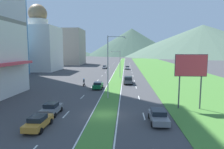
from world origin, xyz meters
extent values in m
plane|color=#424244|center=(0.00, 0.00, 0.00)|extent=(600.00, 600.00, 0.00)
cube|color=#477F33|center=(0.00, 60.00, 0.03)|extent=(3.20, 240.00, 0.06)
cube|color=#477F33|center=(20.60, 60.00, 0.03)|extent=(24.00, 240.00, 0.06)
cube|color=silver|center=(-5.10, -0.26, 0.01)|extent=(0.16, 2.80, 0.01)
cube|color=silver|center=(-5.10, 9.60, 0.01)|extent=(0.16, 2.80, 0.01)
cube|color=silver|center=(-5.10, 19.47, 0.01)|extent=(0.16, 2.80, 0.01)
cube|color=silver|center=(-5.10, 29.34, 0.01)|extent=(0.16, 2.80, 0.01)
cube|color=silver|center=(-5.10, 39.21, 0.01)|extent=(0.16, 2.80, 0.01)
cube|color=silver|center=(-5.10, 49.08, 0.01)|extent=(0.16, 2.80, 0.01)
cube|color=silver|center=(-5.10, 58.94, 0.01)|extent=(0.16, 2.80, 0.01)
cube|color=silver|center=(-5.10, 68.81, 0.01)|extent=(0.16, 2.80, 0.01)
cube|color=silver|center=(-5.10, 78.68, 0.01)|extent=(0.16, 2.80, 0.01)
cube|color=silver|center=(-5.10, 88.55, 0.01)|extent=(0.16, 2.80, 0.01)
cube|color=silver|center=(-5.10, 98.42, 0.01)|extent=(0.16, 2.80, 0.01)
cube|color=silver|center=(-5.10, 108.28, 0.01)|extent=(0.16, 2.80, 0.01)
cube|color=silver|center=(5.10, -0.26, 0.01)|extent=(0.16, 2.80, 0.01)
cube|color=silver|center=(5.10, 9.60, 0.01)|extent=(0.16, 2.80, 0.01)
cube|color=silver|center=(5.10, 19.47, 0.01)|extent=(0.16, 2.80, 0.01)
cube|color=silver|center=(5.10, 29.34, 0.01)|extent=(0.16, 2.80, 0.01)
cube|color=silver|center=(5.10, 39.21, 0.01)|extent=(0.16, 2.80, 0.01)
cube|color=silver|center=(5.10, 49.08, 0.01)|extent=(0.16, 2.80, 0.01)
cube|color=silver|center=(5.10, 58.94, 0.01)|extent=(0.16, 2.80, 0.01)
cube|color=silver|center=(5.10, 68.81, 0.01)|extent=(0.16, 2.80, 0.01)
cube|color=silver|center=(5.10, 78.68, 0.01)|extent=(0.16, 2.80, 0.01)
cube|color=silver|center=(5.10, 88.55, 0.01)|extent=(0.16, 2.80, 0.01)
cube|color=silver|center=(5.10, 98.42, 0.01)|extent=(0.16, 2.80, 0.01)
cube|color=silver|center=(5.10, 108.28, 0.01)|extent=(0.16, 2.80, 0.01)
cube|color=silver|center=(-1.75, 60.00, 0.01)|extent=(0.16, 240.00, 0.01)
cube|color=silver|center=(1.75, 60.00, 0.01)|extent=(0.16, 240.00, 0.01)
cube|color=silver|center=(-33.08, 54.55, 8.98)|extent=(15.13, 15.13, 17.96)
cylinder|color=beige|center=(-33.08, 54.55, 19.44)|extent=(7.77, 7.77, 2.96)
sphere|color=olive|center=(-33.08, 54.55, 23.14)|extent=(7.40, 7.40, 7.40)
cube|color=#9E9384|center=(-31.85, 91.37, 10.37)|extent=(17.64, 17.64, 20.74)
cone|color=#3D5647|center=(-114.97, 280.23, 10.79)|extent=(145.71, 145.71, 21.58)
cone|color=#3D5647|center=(11.23, 286.24, 20.99)|extent=(139.09, 139.09, 41.98)
cone|color=#516B56|center=(104.18, 248.37, 20.98)|extent=(217.11, 217.11, 41.96)
cylinder|color=#99999E|center=(-0.36, 8.66, 5.43)|extent=(0.18, 0.18, 10.85)
cylinder|color=#99999E|center=(1.09, 8.80, 10.70)|extent=(2.92, 0.39, 0.10)
ellipsoid|color=silver|center=(2.55, 8.95, 10.50)|extent=(0.56, 0.28, 0.20)
cylinder|color=#99999E|center=(0.93, 35.27, 4.12)|extent=(0.18, 0.18, 8.23)
cylinder|color=#99999E|center=(-0.42, 35.26, 8.08)|extent=(2.72, 0.13, 0.10)
ellipsoid|color=silver|center=(-1.78, 35.24, 7.88)|extent=(0.56, 0.28, 0.20)
cylinder|color=#4C4C51|center=(10.38, 3.43, 2.41)|extent=(0.20, 0.20, 4.82)
cylinder|color=#4C4C51|center=(13.38, 3.43, 2.41)|extent=(0.20, 0.20, 4.82)
cube|color=#D83847|center=(11.88, 3.33, 6.30)|extent=(4.29, 0.16, 2.96)
cube|color=#4C4C51|center=(11.88, 3.45, 6.30)|extent=(4.49, 0.08, 3.16)
cube|color=#B2B2B7|center=(-7.00, 64.28, 0.66)|extent=(1.72, 4.12, 0.67)
cube|color=black|center=(-7.00, 64.12, 1.27)|extent=(1.48, 1.81, 0.55)
cylinder|color=black|center=(-7.83, 65.56, 0.32)|extent=(0.22, 0.64, 0.64)
cylinder|color=black|center=(-6.18, 65.56, 0.32)|extent=(0.22, 0.64, 0.64)
cylinder|color=black|center=(-7.83, 63.01, 0.32)|extent=(0.22, 0.64, 0.64)
cylinder|color=black|center=(-6.18, 63.01, 0.32)|extent=(0.22, 0.64, 0.64)
cube|color=slate|center=(6.58, -2.42, 0.64)|extent=(1.89, 4.51, 0.64)
cube|color=black|center=(6.58, -2.23, 1.23)|extent=(1.63, 1.99, 0.54)
cylinder|color=black|center=(7.48, -3.81, 0.32)|extent=(0.22, 0.64, 0.64)
cylinder|color=black|center=(5.67, -3.81, 0.32)|extent=(0.22, 0.64, 0.64)
cylinder|color=black|center=(7.48, -1.02, 0.32)|extent=(0.22, 0.64, 0.64)
cylinder|color=black|center=(5.67, -1.02, 0.32)|extent=(0.22, 0.64, 0.64)
cube|color=#0C5128|center=(-3.36, 17.21, 0.68)|extent=(1.86, 4.32, 0.72)
cube|color=black|center=(-3.36, 17.04, 1.28)|extent=(1.60, 1.90, 0.48)
cylinder|color=black|center=(-4.25, 18.55, 0.32)|extent=(0.22, 0.64, 0.64)
cylinder|color=black|center=(-2.47, 18.55, 0.32)|extent=(0.22, 0.64, 0.64)
cylinder|color=black|center=(-4.25, 15.87, 0.32)|extent=(0.22, 0.64, 0.64)
cylinder|color=black|center=(-2.47, 15.87, 0.32)|extent=(0.22, 0.64, 0.64)
cube|color=#C6842D|center=(-6.64, -5.05, 0.64)|extent=(1.74, 4.36, 0.65)
cube|color=black|center=(-6.64, -5.22, 1.22)|extent=(1.50, 1.92, 0.50)
cylinder|color=black|center=(-7.48, -3.70, 0.32)|extent=(0.22, 0.64, 0.64)
cylinder|color=black|center=(-5.81, -3.70, 0.32)|extent=(0.22, 0.64, 0.64)
cylinder|color=black|center=(-7.48, -6.40, 0.32)|extent=(0.22, 0.64, 0.64)
cylinder|color=black|center=(-5.81, -6.40, 0.32)|extent=(0.22, 0.64, 0.64)
cube|color=slate|center=(-7.02, -0.27, 0.67)|extent=(1.81, 4.01, 0.69)
cube|color=black|center=(-7.02, -0.43, 1.28)|extent=(1.56, 1.76, 0.54)
cylinder|color=black|center=(-7.89, 0.97, 0.32)|extent=(0.22, 0.64, 0.64)
cylinder|color=black|center=(-6.15, 0.97, 0.32)|extent=(0.22, 0.64, 0.64)
cylinder|color=black|center=(-7.89, -1.51, 0.32)|extent=(0.22, 0.64, 0.64)
cylinder|color=black|center=(-6.15, -1.51, 0.32)|extent=(0.22, 0.64, 0.64)
cube|color=#B2B2B7|center=(3.35, 61.52, 0.68)|extent=(1.90, 4.25, 0.72)
cube|color=black|center=(3.35, 61.69, 1.29)|extent=(1.63, 1.87, 0.49)
cylinder|color=black|center=(4.26, 60.20, 0.32)|extent=(0.22, 0.64, 0.64)
cylinder|color=black|center=(2.44, 60.20, 0.32)|extent=(0.22, 0.64, 0.64)
cylinder|color=black|center=(4.26, 62.83, 0.32)|extent=(0.22, 0.64, 0.64)
cylinder|color=black|center=(2.44, 62.83, 0.32)|extent=(0.22, 0.64, 0.64)
cube|color=#515459|center=(3.32, 24.47, 0.80)|extent=(2.00, 5.40, 0.80)
cube|color=black|center=(3.32, 22.87, 1.60)|extent=(1.84, 2.00, 0.80)
cube|color=#515459|center=(4.26, 25.57, 1.42)|extent=(0.10, 3.20, 0.44)
cube|color=#515459|center=(2.38, 25.57, 1.42)|extent=(0.10, 3.20, 0.44)
cube|color=#515459|center=(3.32, 27.12, 1.42)|extent=(1.84, 0.10, 0.44)
cylinder|color=black|center=(4.28, 22.85, 0.40)|extent=(0.26, 0.80, 0.80)
cylinder|color=black|center=(2.36, 22.85, 0.40)|extent=(0.26, 0.80, 0.80)
cylinder|color=black|center=(4.28, 26.09, 0.40)|extent=(0.26, 0.80, 0.80)
cylinder|color=black|center=(2.36, 26.09, 0.40)|extent=(0.26, 0.80, 0.80)
cylinder|color=black|center=(-7.15, 21.12, 0.30)|extent=(0.10, 0.60, 0.60)
cylinder|color=black|center=(-7.15, 19.72, 0.30)|extent=(0.12, 0.60, 0.60)
cube|color=black|center=(-7.15, 20.42, 0.47)|extent=(0.20, 1.12, 0.25)
ellipsoid|color=black|center=(-7.15, 20.62, 0.83)|extent=(0.24, 0.44, 0.24)
cube|color=#4C4C51|center=(-7.15, 20.32, 1.20)|extent=(0.36, 0.28, 0.70)
sphere|color=blue|center=(-7.15, 20.37, 1.67)|extent=(0.26, 0.26, 0.26)
camera|label=1|loc=(2.73, -24.80, 8.42)|focal=31.46mm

